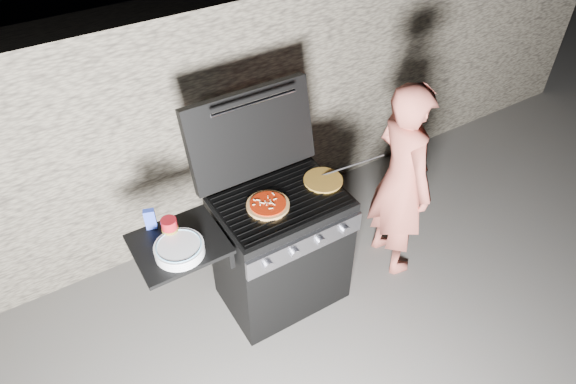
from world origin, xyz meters
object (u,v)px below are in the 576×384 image
gas_grill (249,265)px  person (401,181)px  pizza_topped (268,204)px  sauce_jar (170,229)px

gas_grill → person: person is taller
pizza_topped → gas_grill: bearing=176.2°
pizza_topped → sauce_jar: (-0.59, 0.07, 0.05)m
gas_grill → pizza_topped: size_ratio=5.14×
gas_grill → person: bearing=-5.9°
sauce_jar → gas_grill: bearing=-7.5°
gas_grill → pizza_topped: (0.15, -0.01, 0.47)m
sauce_jar → pizza_topped: bearing=-6.5°
gas_grill → pizza_topped: bearing=-3.8°
pizza_topped → sauce_jar: 0.59m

